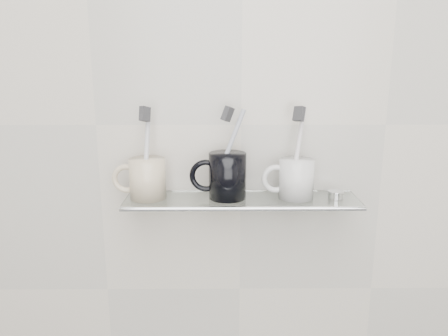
{
  "coord_description": "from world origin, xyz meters",
  "views": [
    {
      "loc": [
        -0.04,
        0.15,
        1.39
      ],
      "look_at": [
        -0.04,
        1.04,
        1.17
      ],
      "focal_mm": 35.0,
      "sensor_mm": 36.0,
      "label": 1
    }
  ],
  "objects_px": {
    "shelf_glass": "(242,200)",
    "mug_center": "(227,176)",
    "mug_right": "(296,179)",
    "mug_left": "(148,179)"
  },
  "relations": [
    {
      "from": "mug_left",
      "to": "mug_right",
      "type": "xyz_separation_m",
      "value": [
        0.32,
        0.0,
        -0.0
      ]
    },
    {
      "from": "shelf_glass",
      "to": "mug_left",
      "type": "distance_m",
      "value": 0.21
    },
    {
      "from": "mug_center",
      "to": "mug_right",
      "type": "relative_size",
      "value": 1.17
    },
    {
      "from": "shelf_glass",
      "to": "mug_center",
      "type": "bearing_deg",
      "value": 170.82
    },
    {
      "from": "mug_center",
      "to": "mug_right",
      "type": "distance_m",
      "value": 0.15
    },
    {
      "from": "mug_left",
      "to": "mug_right",
      "type": "height_order",
      "value": "mug_left"
    },
    {
      "from": "mug_left",
      "to": "mug_center",
      "type": "height_order",
      "value": "mug_center"
    },
    {
      "from": "shelf_glass",
      "to": "mug_right",
      "type": "xyz_separation_m",
      "value": [
        0.12,
        0.0,
        0.05
      ]
    },
    {
      "from": "mug_left",
      "to": "mug_right",
      "type": "relative_size",
      "value": 1.02
    },
    {
      "from": "shelf_glass",
      "to": "mug_right",
      "type": "height_order",
      "value": "mug_right"
    }
  ]
}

